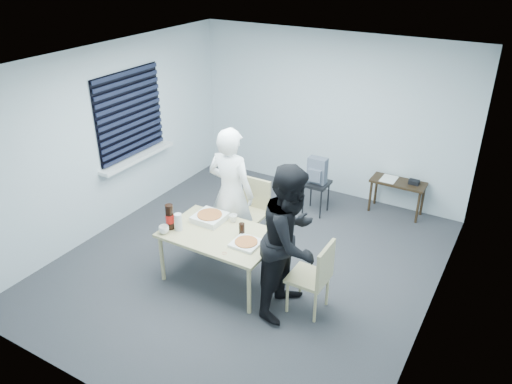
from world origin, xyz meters
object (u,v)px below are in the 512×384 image
Objects in this scene: person_black at (291,241)px; mug_a at (164,230)px; person_white at (231,193)px; mug_b at (233,218)px; backpack at (317,171)px; chair_far at (253,206)px; chair_right at (316,274)px; soda_bottle at (170,217)px; stool at (316,189)px; dining_table at (220,238)px; side_table at (398,186)px.

person_black is 1.57m from mug_a.
mug_b is at bearing 126.91° from person_white.
backpack reaches higher than mug_b.
chair_far reaches higher than mug_a.
soda_bottle is at bearing -172.43° from chair_right.
soda_bottle is (-0.88, -2.36, 0.41)m from stool.
mug_a is at bearing 68.45° from person_white.
chair_right is 8.90× the size of mug_b.
backpack reaches higher than dining_table.
soda_bottle is at bearing -160.18° from dining_table.
soda_bottle reaches higher than stool.
backpack is (0.52, 1.55, -0.18)m from person_white.
person_black reaches higher than backpack.
person_white is 0.38m from mug_b.
mug_b is (-1.39, -2.44, 0.25)m from side_table.
chair_right is at bearing 1.49° from dining_table.
soda_bottle reaches higher than dining_table.
mug_b is (-1.25, 0.28, 0.20)m from chair_right.
mug_b is (-0.32, -1.83, 0.30)m from stool.
side_table is 2.81m from mug_b.
chair_right is 1.72× the size of stool.
mug_a is 0.16m from soda_bottle.
stool is 2.55m from soda_bottle.
soda_bottle is at bearing -137.25° from mug_b.
person_black is 2.33m from stool.
person_black is 2.27m from backpack.
backpack is 3.95× the size of mug_b.
person_white is at bearing 159.15° from chair_right.
person_black is at bearing -43.70° from chair_far.
chair_right is at bearing 159.15° from person_white.
person_black is at bearing 152.06° from person_white.
person_white is at bearing -100.66° from chair_far.
person_black reaches higher than mug_a.
side_table is at bearing 9.25° from backpack.
chair_far is 1.10× the size of side_table.
chair_right is 7.24× the size of mug_a.
chair_right reaches higher than dining_table.
soda_bottle is (-0.57, -0.52, 0.11)m from mug_b.
chair_right is at bearing -12.72° from mug_b.
dining_table is 0.33m from mug_b.
backpack reaches higher than side_table.
backpack is 1.85m from mug_b.
soda_bottle is at bearing -123.44° from side_table.
dining_table is 0.69m from person_white.
mug_a is at bearing -122.39° from side_table.
chair_far is 1.33m from soda_bottle.
chair_far is at bearing 70.06° from soda_bottle.
person_black is at bearing -2.07° from dining_table.
person_black is at bearing -73.42° from stool.
stool is at bearing 69.44° from soda_bottle.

